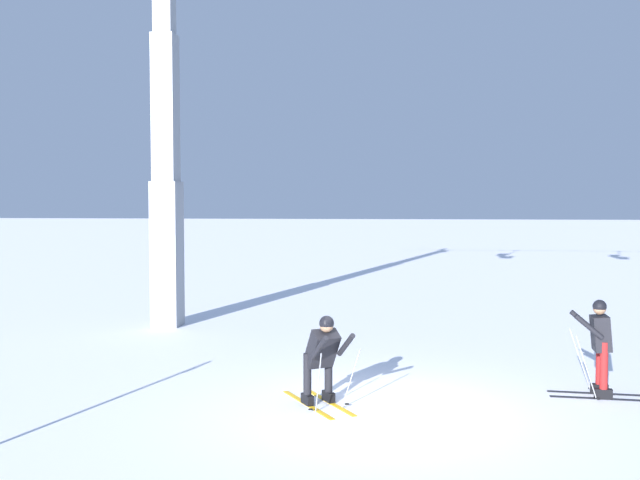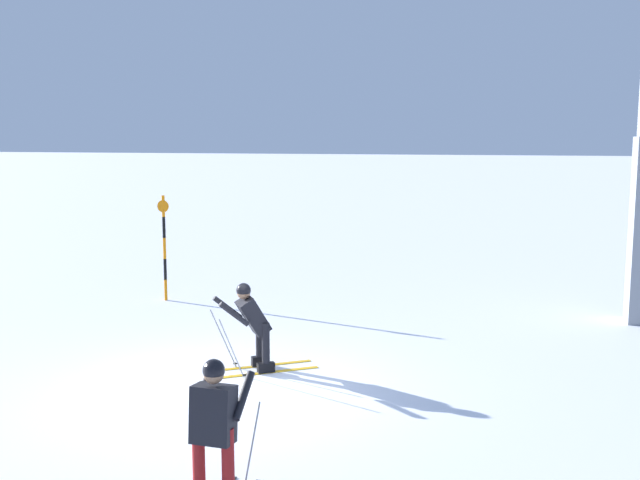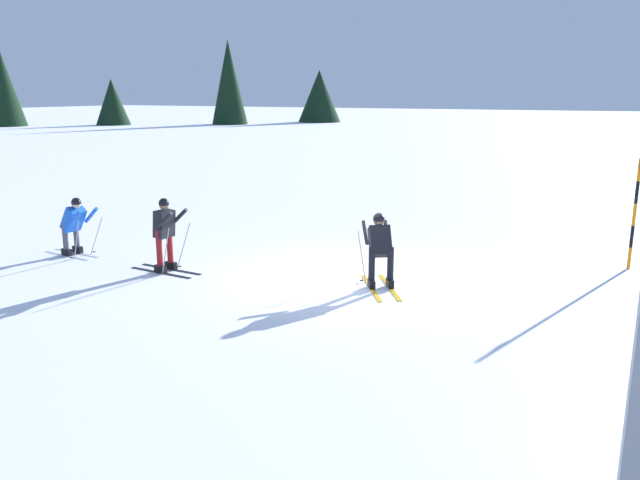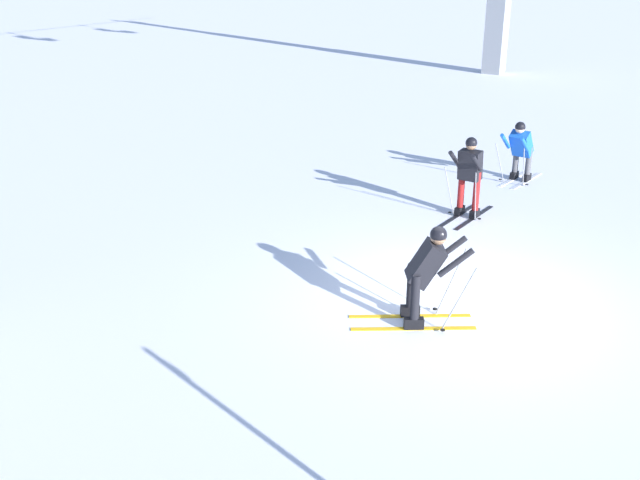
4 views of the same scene
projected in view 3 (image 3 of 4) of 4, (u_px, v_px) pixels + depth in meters
name	position (u px, v px, depth m)	size (l,w,h in m)	color
ground_plane	(341.00, 277.00, 13.49)	(260.00, 260.00, 0.00)	white
skier_carving_main	(380.00, 245.00, 12.73)	(1.41, 1.75, 1.61)	yellow
trail_marker_pole	(635.00, 211.00, 13.84)	(0.07, 0.28, 2.46)	orange
skier_distant_uphill	(165.00, 230.00, 13.71)	(1.72, 0.71, 1.66)	black
skier_distant_downhill	(74.00, 222.00, 15.09)	(1.64, 0.74, 1.55)	white
tree_line_ridge	(181.00, 90.00, 75.77)	(32.54, 29.91, 9.82)	black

